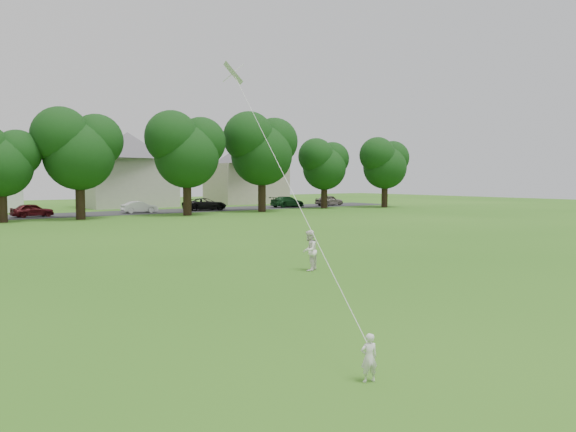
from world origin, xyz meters
TOP-DOWN VIEW (x-y plane):
  - ground at (0.00, 0.00)m, footprint 160.00×160.00m
  - toddler at (-1.31, -3.98)m, footprint 0.34×0.28m
  - older_boy at (4.89, 5.24)m, footprint 0.90×0.85m
  - kite at (0.83, 1.66)m, footprint 2.62×6.21m
  - tree_row at (1.50, 36.38)m, footprint 81.57×8.90m
  - parked_cars at (6.27, 41.00)m, footprint 69.61×2.36m

SIDE VIEW (x-z plane):
  - ground at x=0.00m, z-range 0.00..0.00m
  - toddler at x=-1.31m, z-range 0.00..0.82m
  - parked_cars at x=6.27m, z-range -0.02..1.24m
  - older_boy at x=4.89m, z-range 0.00..1.47m
  - kite at x=0.83m, z-range -3.00..10.74m
  - tree_row at x=1.50m, z-range 0.98..11.01m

